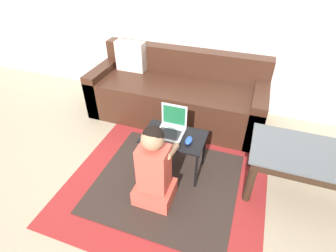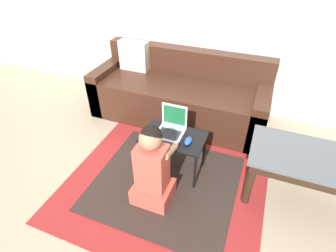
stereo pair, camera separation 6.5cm
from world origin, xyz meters
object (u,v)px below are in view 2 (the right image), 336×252
Objects in this scene: coffee_table at (328,167)px; couch at (179,95)px; person_seated at (152,169)px; laptop at (171,129)px; laptop_desk at (173,141)px; computer_mouse at (188,141)px.

couch is at bearing 151.63° from coffee_table.
coffee_table is at bearing -28.37° from couch.
person_seated is at bearing -159.86° from coffee_table.
couch is 8.30× the size of laptop.
laptop_desk is (-1.26, -0.08, -0.04)m from coffee_table.
laptop is 0.21m from computer_mouse.
couch is 0.92m from laptop.
computer_mouse is (0.42, -0.95, 0.14)m from couch.
laptop reaches higher than coffee_table.
laptop_desk is 2.30× the size of laptop.
person_seated is at bearing -79.77° from couch.
couch is 1.33m from person_seated.
laptop_desk is at bearing -45.10° from laptop.
person_seated is at bearing -117.55° from computer_mouse.
couch is 17.97× the size of computer_mouse.
laptop_desk is 4.97× the size of computer_mouse.
couch is 1.72× the size of coffee_table.
coffee_table is 1.55× the size of person_seated.
coffee_table is 10.45× the size of computer_mouse.
coffee_table is at bearing 20.14° from person_seated.
person_seated is at bearing -89.26° from laptop.
computer_mouse is at bearing -22.00° from laptop.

